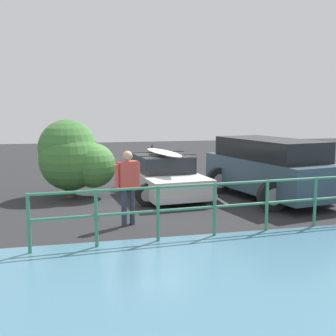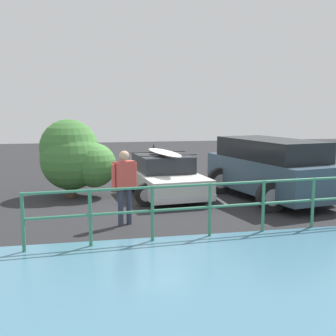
# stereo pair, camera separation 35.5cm
# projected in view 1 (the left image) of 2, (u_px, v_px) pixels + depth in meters

# --- Properties ---
(ground_plane) EXTENTS (44.00, 44.00, 0.02)m
(ground_plane) POSITION_uv_depth(u_px,v_px,m) (147.00, 198.00, 12.83)
(ground_plane) COLOR #28282B
(ground_plane) RESTS_ON ground
(parking_stripe) EXTENTS (0.12, 3.51, 0.00)m
(parking_stripe) POSITION_uv_depth(u_px,v_px,m) (209.00, 193.00, 13.54)
(parking_stripe) COLOR silver
(parking_stripe) RESTS_ON ground
(sedan_car) EXTENTS (2.67, 4.17, 1.54)m
(sedan_car) POSITION_uv_depth(u_px,v_px,m) (163.00, 176.00, 13.16)
(sedan_car) COLOR silver
(sedan_car) RESTS_ON ground
(suv_car) EXTENTS (3.12, 4.83, 1.81)m
(suv_car) POSITION_uv_depth(u_px,v_px,m) (268.00, 168.00, 12.62)
(suv_car) COLOR #334756
(suv_car) RESTS_ON ground
(person_bystander) EXTENTS (0.61, 0.41, 1.74)m
(person_bystander) POSITION_uv_depth(u_px,v_px,m) (128.00, 181.00, 9.67)
(person_bystander) COLOR #33384C
(person_bystander) RESTS_ON ground
(railing_fence) EXTENTS (8.83, 0.69, 1.15)m
(railing_fence) POSITION_uv_depth(u_px,v_px,m) (241.00, 200.00, 9.10)
(railing_fence) COLOR #387F5B
(railing_fence) RESTS_ON ground
(bush_near_left) EXTENTS (2.32, 1.96, 2.38)m
(bush_near_left) POSITION_uv_depth(u_px,v_px,m) (72.00, 156.00, 12.84)
(bush_near_left) COLOR #4C3828
(bush_near_left) RESTS_ON ground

